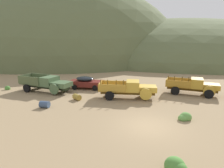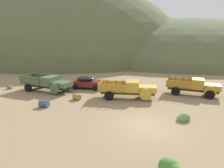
{
  "view_description": "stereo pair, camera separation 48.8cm",
  "coord_description": "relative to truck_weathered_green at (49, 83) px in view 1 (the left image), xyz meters",
  "views": [
    {
      "loc": [
        -1.32,
        -12.47,
        5.95
      ],
      "look_at": [
        -3.4,
        7.49,
        1.32
      ],
      "focal_mm": 29.68,
      "sensor_mm": 36.0,
      "label": 1
    },
    {
      "loc": [
        -0.83,
        -12.41,
        5.95
      ],
      "look_at": [
        -3.4,
        7.49,
        1.32
      ],
      "focal_mm": 29.68,
      "sensor_mm": 36.0,
      "label": 2
    }
  ],
  "objects": [
    {
      "name": "bush_near_barrel",
      "position": [
        -5.7,
        0.49,
        -0.88
      ],
      "size": [
        0.69,
        0.6,
        0.63
      ],
      "color": "#4C8438",
      "rests_on": "ground"
    },
    {
      "name": "truck_mustard",
      "position": [
        17.12,
        0.61,
        -0.04
      ],
      "size": [
        5.9,
        3.56,
        2.16
      ],
      "rotation": [
        0.0,
        0.0,
        -0.3
      ],
      "color": "#593D12",
      "rests_on": "ground"
    },
    {
      "name": "oil_drum_foreground",
      "position": [
        4.24,
        -2.7,
        -0.74
      ],
      "size": [
        1.05,
        1.02,
        0.6
      ],
      "color": "olive",
      "rests_on": "ground"
    },
    {
      "name": "truck_weathered_green",
      "position": [
        0.0,
        0.0,
        0.0
      ],
      "size": [
        6.88,
        3.87,
        1.91
      ],
      "rotation": [
        0.0,
        0.0,
        -0.29
      ],
      "color": "#232B1B",
      "rests_on": "ground"
    },
    {
      "name": "bush_back_edge",
      "position": [
        14.03,
        -6.73,
        -0.85
      ],
      "size": [
        1.06,
        0.88,
        0.74
      ],
      "color": "#5B8E42",
      "rests_on": "ground"
    },
    {
      "name": "bush_front_left",
      "position": [
        11.99,
        -12.87,
        -0.82
      ],
      "size": [
        1.03,
        1.02,
        0.85
      ],
      "color": "#4C8438",
      "rests_on": "ground"
    },
    {
      "name": "oil_drum_tipped",
      "position": [
        1.96,
        -5.29,
        -0.73
      ],
      "size": [
        0.9,
        0.69,
        0.62
      ],
      "color": "#384C6B",
      "rests_on": "ground"
    },
    {
      "name": "ground_plane",
      "position": [
        11.11,
        -8.21,
        -1.04
      ],
      "size": [
        300.0,
        300.0,
        0.0
      ],
      "primitive_type": "plane",
      "color": "#937A56"
    },
    {
      "name": "hill_center",
      "position": [
        26.11,
        58.72,
        -1.04
      ],
      "size": [
        95.54,
        89.41,
        28.29
      ],
      "primitive_type": "ellipsoid",
      "color": "#56603D",
      "rests_on": "ground"
    },
    {
      "name": "truck_faded_yellow",
      "position": [
        9.85,
        -1.46,
        -0.02
      ],
      "size": [
        6.05,
        2.36,
        2.16
      ],
      "rotation": [
        0.0,
        0.0,
        -0.01
      ],
      "color": "brown",
      "rests_on": "ground"
    },
    {
      "name": "car_oxblood",
      "position": [
        4.28,
        2.11,
        -0.22
      ],
      "size": [
        4.68,
        2.34,
        1.57
      ],
      "rotation": [
        0.0,
        0.0,
        -0.08
      ],
      "color": "maroon",
      "rests_on": "ground"
    },
    {
      "name": "hill_distant",
      "position": [
        -12.27,
        49.66,
        -1.04
      ],
      "size": [
        78.51,
        77.68,
        50.81
      ],
      "primitive_type": "ellipsoid",
      "color": "#56603D",
      "rests_on": "ground"
    }
  ]
}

